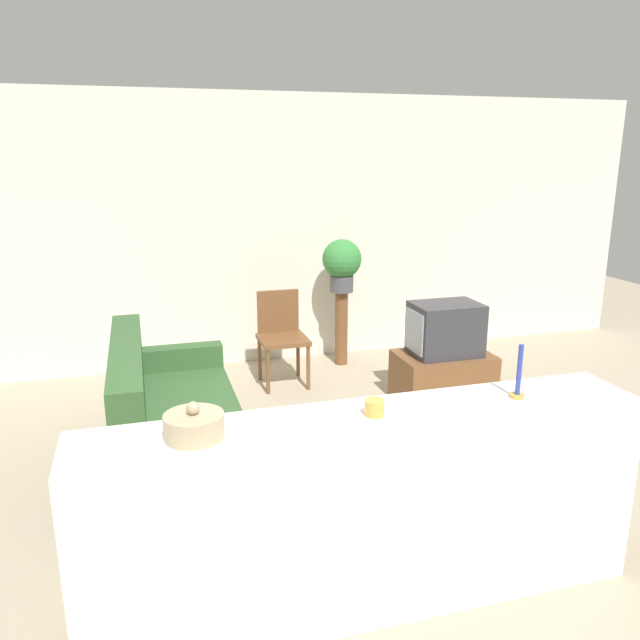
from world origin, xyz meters
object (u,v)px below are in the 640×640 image
television (445,329)px  potted_plant (342,262)px  wooden_chair (281,332)px  decorative_bowl (194,426)px  couch (172,426)px

television → potted_plant: potted_plant is taller
wooden_chair → decorative_bowl: (-1.06, -3.05, 0.53)m
television → decorative_bowl: (-2.32, -2.20, 0.37)m
couch → potted_plant: 2.65m
couch → wooden_chair: 1.82m
wooden_chair → potted_plant: size_ratio=1.65×
couch → television: couch is taller
couch → television: (2.36, 0.59, 0.34)m
wooden_chair → potted_plant: 0.98m
potted_plant → decorative_bowl: size_ratio=2.08×
wooden_chair → decorative_bowl: decorative_bowl is taller
television → wooden_chair: 1.52m
television → couch: bearing=-165.9°
wooden_chair → couch: bearing=-127.5°
couch → wooden_chair: couch is taller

